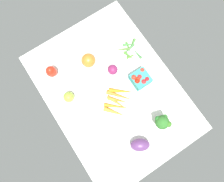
{
  "coord_description": "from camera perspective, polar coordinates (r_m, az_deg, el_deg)",
  "views": [
    {
      "loc": [
        22.77,
        -15.03,
        128.91
      ],
      "look_at": [
        0.0,
        0.0,
        4.0
      ],
      "focal_mm": 33.42,
      "sensor_mm": 36.0,
      "label": 1
    }
  ],
  "objects": [
    {
      "name": "heirloom_tomato_green",
      "position": [
        1.29,
        -11.74,
        -1.59
      ],
      "size": [
        6.48,
        6.48,
        6.48
      ],
      "primitive_type": "sphere",
      "color": "#94B439",
      "rests_on": "tablecloth"
    },
    {
      "name": "tablecloth",
      "position": [
        1.31,
        0.0,
        -0.28
      ],
      "size": [
        104.0,
        76.0,
        2.0
      ],
      "primitive_type": "cube",
      "color": "white",
      "rests_on": "ground"
    },
    {
      "name": "carrot_bunch",
      "position": [
        1.27,
        1.74,
        -2.73
      ],
      "size": [
        20.5,
        23.12,
        2.93
      ],
      "color": "orange",
      "rests_on": "tablecloth"
    },
    {
      "name": "berry_basket",
      "position": [
        1.29,
        7.71,
        3.29
      ],
      "size": [
        10.53,
        10.53,
        7.86
      ],
      "color": "teal",
      "rests_on": "tablecloth"
    },
    {
      "name": "broccoli_head",
      "position": [
        1.22,
        13.6,
        -8.26
      ],
      "size": [
        8.91,
        8.48,
        12.52
      ],
      "color": "#A1BC77",
      "rests_on": "tablecloth"
    },
    {
      "name": "red_onion_center",
      "position": [
        1.3,
        0.18,
        5.86
      ],
      "size": [
        6.33,
        6.33,
        6.33
      ],
      "primitive_type": "sphere",
      "color": "#822355",
      "rests_on": "tablecloth"
    },
    {
      "name": "okra_pile",
      "position": [
        1.38,
        4.85,
        11.14
      ],
      "size": [
        15.02,
        15.95,
        1.99
      ],
      "color": "#547837",
      "rests_on": "tablecloth"
    },
    {
      "name": "eggplant",
      "position": [
        1.24,
        7.69,
        -14.38
      ],
      "size": [
        11.9,
        13.38,
        7.3
      ],
      "primitive_type": "ellipsoid",
      "rotation": [
        0.0,
        0.0,
        1.05
      ],
      "color": "#60366F",
      "rests_on": "tablecloth"
    },
    {
      "name": "heirloom_tomato_orange",
      "position": [
        1.32,
        -6.48,
        8.33
      ],
      "size": [
        8.91,
        8.91,
        8.91
      ],
      "primitive_type": "sphere",
      "color": "orange",
      "rests_on": "tablecloth"
    },
    {
      "name": "bell_pepper_red",
      "position": [
        1.33,
        -16.26,
        5.15
      ],
      "size": [
        9.12,
        9.12,
        9.7
      ],
      "primitive_type": "ellipsoid",
      "rotation": [
        0.0,
        0.0,
        0.94
      ],
      "color": "red",
      "rests_on": "tablecloth"
    }
  ]
}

